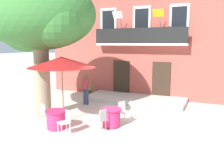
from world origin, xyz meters
name	(u,v)px	position (x,y,z in m)	size (l,w,h in m)	color
ground_plane	(121,122)	(0.00, 0.00, 0.00)	(120.00, 120.00, 0.00)	beige
building_facade	(150,38)	(-0.63, 6.99, 3.75)	(13.00, 5.09, 7.50)	#B24C42
entrance_step_platform	(135,99)	(-0.63, 3.86, 0.12)	(5.83, 2.28, 0.25)	silver
plane_tree	(39,18)	(-3.86, -0.45, 4.53)	(5.35, 4.70, 6.24)	gray
cafe_table_near_tree	(56,119)	(-2.10, -1.79, 0.39)	(0.86, 0.86, 0.76)	#E52D66
cafe_chair_near_tree_0	(46,113)	(-2.82, -1.55, 0.53)	(0.53, 0.53, 0.91)	silver
cafe_chair_near_tree_1	(66,121)	(-1.42, -2.11, 0.53)	(0.55, 0.55, 0.91)	silver
cafe_table_middle	(111,117)	(-0.17, -0.65, 0.39)	(0.86, 0.86, 0.76)	#E52D66
cafe_chair_middle_0	(123,110)	(0.09, 0.05, 0.53)	(0.53, 0.53, 0.91)	silver
cafe_chair_middle_1	(101,119)	(-0.29, -1.40, 0.53)	(0.49, 0.49, 0.91)	silver
cafe_umbrella	(62,62)	(-2.41, -0.84, 2.61)	(2.90, 2.90, 2.85)	#997A56
ground_planter_left	(89,90)	(-3.90, 4.14, 0.36)	(0.46, 0.46, 0.64)	#47423D
pedestrian_near_entrance	(86,88)	(-2.92, 2.05, 0.96)	(0.53, 0.36, 1.70)	#384260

